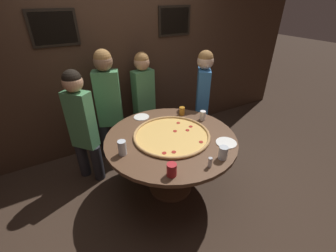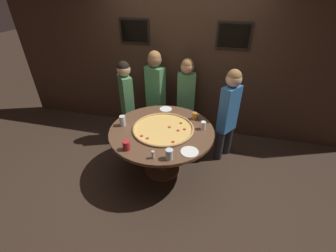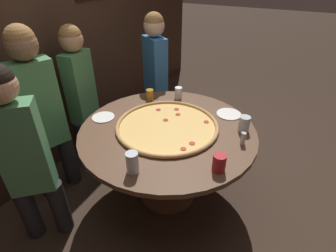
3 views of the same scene
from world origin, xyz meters
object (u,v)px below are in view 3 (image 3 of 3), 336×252
(drink_cup_far_right, at_px, (150,95))
(drink_cup_near_right, at_px, (244,124))
(white_plate_left_side, at_px, (229,114))
(diner_far_left, at_px, (40,109))
(white_plate_far_back, at_px, (103,117))
(giant_pizza, at_px, (167,126))
(diner_side_right, at_px, (81,90))
(condiment_shaker, at_px, (243,138))
(diner_centre_back, at_px, (23,153))
(diner_far_right, at_px, (155,72))
(drink_cup_centre_back, at_px, (132,163))
(drink_cup_front_edge, at_px, (178,93))
(dining_table, at_px, (168,143))
(drink_cup_by_shaker, at_px, (219,163))

(drink_cup_far_right, bearing_deg, drink_cup_near_right, -99.02)
(white_plate_left_side, bearing_deg, drink_cup_far_right, 94.14)
(diner_far_left, bearing_deg, white_plate_far_back, 146.77)
(giant_pizza, relative_size, diner_side_right, 0.59)
(diner_side_right, distance_m, diner_far_left, 0.53)
(white_plate_far_back, height_order, condiment_shaker, condiment_shaker)
(diner_centre_back, bearing_deg, diner_far_right, -134.08)
(diner_centre_back, bearing_deg, diner_side_right, -110.19)
(drink_cup_centre_back, distance_m, drink_cup_front_edge, 1.11)
(diner_far_right, bearing_deg, diner_far_left, -73.37)
(drink_cup_centre_back, height_order, diner_side_right, diner_side_right)
(drink_cup_front_edge, distance_m, white_plate_left_side, 0.55)
(condiment_shaker, height_order, diner_side_right, diner_side_right)
(dining_table, relative_size, diner_centre_back, 1.00)
(giant_pizza, xyz_separation_m, drink_cup_centre_back, (-0.57, -0.04, 0.06))
(drink_cup_near_right, xyz_separation_m, diner_far_left, (-0.62, 1.53, 0.07))
(drink_cup_near_right, distance_m, diner_side_right, 1.59)
(diner_far_left, bearing_deg, dining_table, 132.21)
(drink_cup_far_right, relative_size, drink_cup_near_right, 0.82)
(diner_far_left, bearing_deg, drink_cup_near_right, 133.06)
(white_plate_far_back, bearing_deg, diner_centre_back, 171.59)
(white_plate_left_side, bearing_deg, drink_cup_near_right, -139.97)
(giant_pizza, relative_size, white_plate_far_back, 4.35)
(condiment_shaker, relative_size, diner_far_left, 0.06)
(drink_cup_far_right, height_order, condiment_shaker, drink_cup_far_right)
(drink_cup_near_right, xyz_separation_m, diner_centre_back, (-1.03, 1.24, 0.01))
(dining_table, relative_size, diner_far_left, 0.93)
(diner_far_right, bearing_deg, drink_cup_centre_back, -32.64)
(diner_far_right, distance_m, diner_centre_back, 1.66)
(drink_cup_far_right, relative_size, diner_far_right, 0.07)
(drink_cup_front_edge, distance_m, diner_centre_back, 1.44)
(drink_cup_far_right, xyz_separation_m, drink_cup_front_edge, (0.15, -0.23, 0.00))
(drink_cup_far_right, height_order, drink_cup_near_right, drink_cup_near_right)
(drink_cup_by_shaker, distance_m, drink_cup_front_edge, 1.07)
(white_plate_left_side, bearing_deg, condiment_shaker, -151.82)
(white_plate_left_side, relative_size, diner_centre_back, 0.15)
(white_plate_left_side, distance_m, white_plate_far_back, 1.10)
(drink_cup_far_right, bearing_deg, giant_pizza, -134.92)
(diner_far_left, bearing_deg, diner_centre_back, 56.29)
(drink_cup_by_shaker, bearing_deg, dining_table, 60.44)
(diner_side_right, height_order, diner_centre_back, diner_side_right)
(diner_side_right, bearing_deg, diner_far_right, 139.76)
(white_plate_left_side, bearing_deg, drink_cup_front_edge, 79.70)
(giant_pizza, distance_m, diner_side_right, 1.03)
(diner_far_right, bearing_deg, giant_pizza, -21.90)
(giant_pizza, xyz_separation_m, diner_centre_back, (-0.81, 0.67, 0.06))
(condiment_shaker, bearing_deg, drink_cup_by_shaker, 168.05)
(dining_table, distance_m, drink_cup_by_shaker, 0.63)
(diner_far_right, height_order, diner_far_left, diner_far_left)
(diner_side_right, relative_size, diner_far_right, 0.98)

